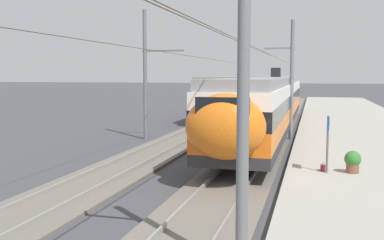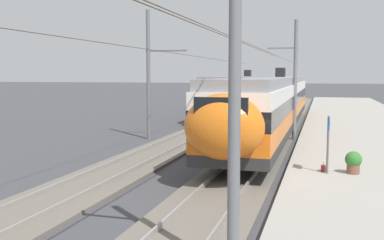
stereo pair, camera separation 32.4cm
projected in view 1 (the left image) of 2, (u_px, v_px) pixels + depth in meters
The scene contains 11 objects.
ground_plane at pixel (258, 186), 16.12m from camera, with size 400.00×400.00×0.00m, color #424247.
track_near at pixel (231, 182), 16.38m from camera, with size 120.00×3.00×0.28m.
track_far at pixel (110, 174), 17.65m from camera, with size 120.00×3.00×0.28m.
train_near_platform at pixel (269, 102), 29.48m from camera, with size 31.86×3.03×4.27m.
train_far_track at pixel (235, 92), 45.45m from camera, with size 26.28×3.00×4.27m.
catenary_mast_west at pixel (237, 84), 8.39m from camera, with size 45.03×1.85×7.36m.
catenary_mast_mid at pixel (290, 78), 26.77m from camera, with size 45.03×1.85×7.27m.
catenary_mast_far_side at pixel (148, 73), 27.35m from camera, with size 45.03×2.64×7.97m.
platform_sign at pixel (328, 131), 16.48m from camera, with size 0.70×0.08×2.13m.
handbag_near_sign at pixel (323, 168), 16.95m from camera, with size 0.32×0.18×0.36m.
potted_plant_platform_edge at pixel (353, 161), 16.57m from camera, with size 0.61×0.61×0.84m.
Camera 1 is at (-15.87, -1.84, 4.01)m, focal length 41.59 mm.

